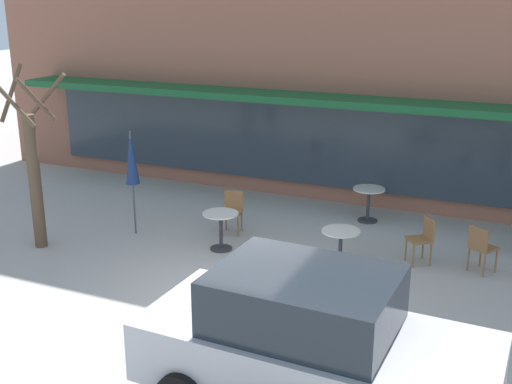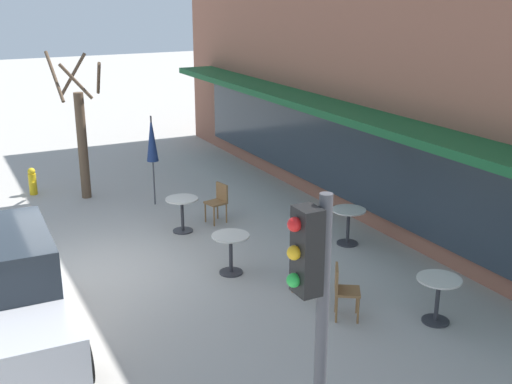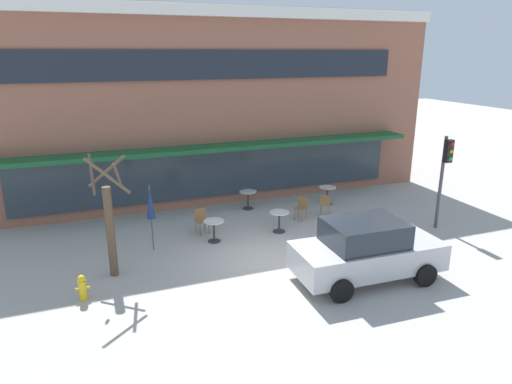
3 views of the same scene
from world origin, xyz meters
name	(u,v)px [view 2 (image 2 of 3)]	position (x,y,z in m)	size (l,w,h in m)	color
ground_plane	(98,272)	(0.00, 0.00, 0.00)	(80.00, 80.00, 0.00)	#ADA8A0
building_facade	(506,37)	(0.00, 9.97, 3.97)	(19.90, 9.10, 7.94)	#935B47
cafe_table_near_wall	(182,209)	(-1.25, 2.18, 0.52)	(0.70, 0.70, 0.76)	#333338
cafe_table_streetside	(231,247)	(1.17, 2.21, 0.52)	(0.70, 0.70, 0.76)	#333338
cafe_table_by_tree	(348,221)	(0.98, 4.96, 0.52)	(0.70, 0.70, 0.76)	#333338
cafe_table_mid_patio	(438,292)	(4.32, 4.34, 0.52)	(0.70, 0.70, 0.76)	#333338
patio_umbrella_green_folded	(152,139)	(-3.29, 2.23, 1.63)	(0.28, 0.28, 2.20)	#4C4C51
cafe_chair_0	(218,200)	(-1.45, 3.13, 0.53)	(0.47, 0.47, 0.89)	olive
cafe_chair_1	(343,288)	(3.52, 3.08, 0.53)	(0.55, 0.55, 0.89)	olive
cafe_chair_2	(310,264)	(2.49, 3.11, 0.53)	(0.56, 0.56, 0.89)	olive
street_tree	(81,134)	(-4.61, 0.86, 1.63)	(1.12, 1.25, 3.64)	brown
traffic_light_pole	(313,311)	(6.74, 0.46, 2.30)	(0.26, 0.44, 3.40)	#47474C
fire_hydrant	(32,181)	(-5.48, -0.29, 0.35)	(0.36, 0.20, 0.71)	gold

